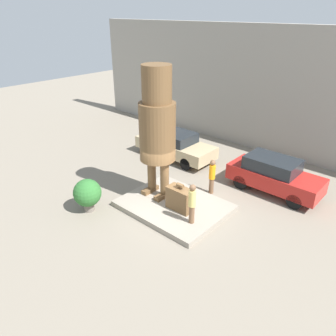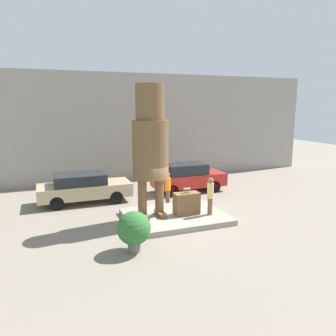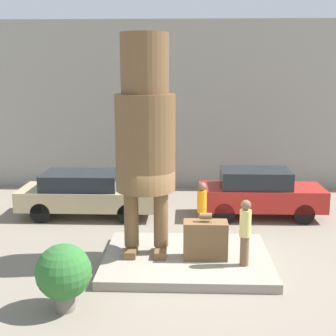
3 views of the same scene
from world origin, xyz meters
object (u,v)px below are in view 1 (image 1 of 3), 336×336
object	(u,v)px
statue_figure	(157,124)
worker_hivis	(212,175)
giant_suitcase	(180,199)
planter_pot	(87,193)
parked_car_tan	(174,144)
parked_car_red	(274,175)
tourist	(192,202)

from	to	relation	value
statue_figure	worker_hivis	world-z (taller)	statue_figure
giant_suitcase	worker_hivis	distance (m)	2.33
statue_figure	planter_pot	world-z (taller)	statue_figure
parked_car_tan	parked_car_red	bearing A→B (deg)	0.93
planter_pot	statue_figure	bearing A→B (deg)	60.95
parked_car_tan	planter_pot	bearing A→B (deg)	-82.20
statue_figure	tourist	bearing A→B (deg)	-16.86
tourist	planter_pot	world-z (taller)	tourist
parked_car_tan	statue_figure	bearing A→B (deg)	-58.31
giant_suitcase	planter_pot	bearing A→B (deg)	-142.11
giant_suitcase	worker_hivis	xyz separation A→B (m)	(-0.02, 2.32, 0.20)
statue_figure	parked_car_tan	world-z (taller)	statue_figure
planter_pot	worker_hivis	xyz separation A→B (m)	(3.07, 4.72, 0.09)
statue_figure	tourist	world-z (taller)	statue_figure
parked_car_red	planter_pot	distance (m)	8.50
tourist	parked_car_tan	xyz separation A→B (m)	(-4.95, 4.71, -0.33)
giant_suitcase	parked_car_tan	xyz separation A→B (m)	(-4.00, 4.28, 0.09)
tourist	parked_car_red	world-z (taller)	tourist
parked_car_tan	parked_car_red	size ratio (longest dim) A/B	1.11
statue_figure	worker_hivis	xyz separation A→B (m)	(1.55, 1.98, -2.64)
giant_suitcase	parked_car_tan	world-z (taller)	parked_car_tan
parked_car_red	parked_car_tan	bearing A→B (deg)	-179.07
statue_figure	planter_pot	bearing A→B (deg)	-119.05
giant_suitcase	planter_pot	size ratio (longest dim) A/B	0.84
parked_car_tan	worker_hivis	size ratio (longest dim) A/B	2.78
planter_pot	worker_hivis	distance (m)	5.63
giant_suitcase	tourist	size ratio (longest dim) A/B	0.72
giant_suitcase	parked_car_red	bearing A→B (deg)	64.91
giant_suitcase	planter_pot	xyz separation A→B (m)	(-3.08, -2.40, 0.10)
tourist	parked_car_red	bearing A→B (deg)	77.21
parked_car_red	giant_suitcase	bearing A→B (deg)	-115.09
tourist	planter_pot	distance (m)	4.51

